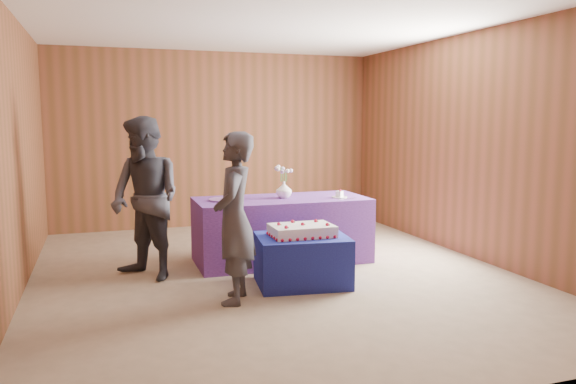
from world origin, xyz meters
name	(u,v)px	position (x,y,z in m)	size (l,w,h in m)	color
ground	(274,274)	(0.00, 0.00, 0.00)	(6.00, 6.00, 0.00)	gray
room_shell	(273,106)	(0.00, 0.00, 1.80)	(5.04, 6.04, 2.72)	brown
cake_table	(302,260)	(0.16, -0.46, 0.25)	(0.90, 0.70, 0.50)	navy
serving_table	(282,230)	(0.26, 0.51, 0.38)	(2.00, 0.90, 0.75)	#71389A
sheet_cake	(302,230)	(0.16, -0.46, 0.56)	(0.66, 0.45, 0.15)	white
vase	(284,190)	(0.29, 0.53, 0.85)	(0.19, 0.19, 0.19)	white
flower_spray	(284,169)	(0.29, 0.53, 1.09)	(0.22, 0.22, 0.17)	#2C6F2F
platter	(224,200)	(-0.42, 0.54, 0.76)	(0.36, 0.36, 0.02)	#714C99
plate	(339,197)	(0.92, 0.34, 0.76)	(0.18, 0.18, 0.01)	white
cake_slice	(339,194)	(0.92, 0.33, 0.80)	(0.10, 0.10, 0.09)	white
knife	(347,199)	(0.96, 0.20, 0.75)	(0.26, 0.02, 0.00)	silver
guest_left	(234,218)	(-0.61, -0.77, 0.78)	(0.57, 0.37, 1.56)	#33333C
guest_right	(146,199)	(-1.31, 0.26, 0.85)	(0.83, 0.65, 1.70)	#353640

